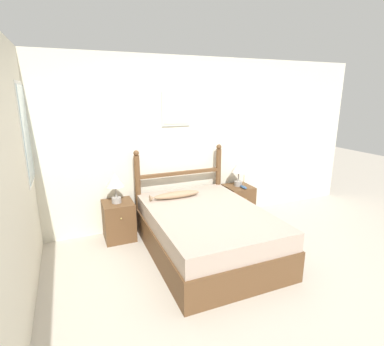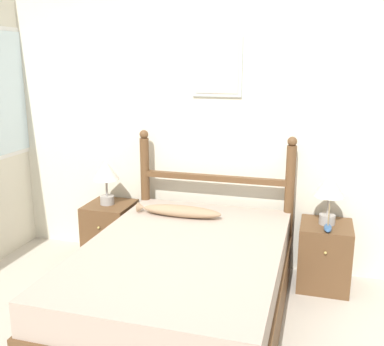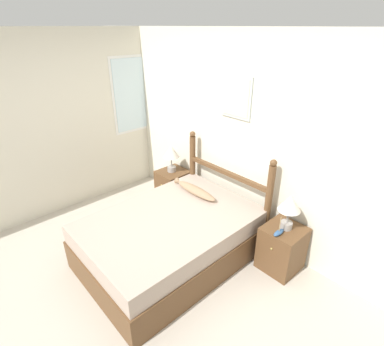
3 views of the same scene
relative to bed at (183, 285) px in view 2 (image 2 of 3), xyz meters
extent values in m
cube|color=beige|center=(0.11, 1.11, 0.99)|extent=(6.40, 0.06, 2.55)
cube|color=#ADB7B2|center=(-0.01, 1.07, 1.50)|extent=(0.44, 0.02, 0.50)
cube|color=beige|center=(-0.01, 1.06, 1.50)|extent=(0.38, 0.01, 0.44)
cube|color=white|center=(-1.99, 0.91, 1.26)|extent=(0.01, 0.83, 1.21)
cube|color=silver|center=(-1.98, 0.91, 1.26)|extent=(0.01, 0.75, 1.13)
cube|color=brown|center=(0.00, 0.00, -0.11)|extent=(1.40, 1.99, 0.37)
cube|color=tan|center=(0.00, 0.00, 0.19)|extent=(1.36, 1.95, 0.22)
cylinder|color=brown|center=(-0.66, 0.96, 0.29)|extent=(0.08, 0.08, 1.17)
sphere|color=brown|center=(-0.66, 0.96, 0.91)|extent=(0.08, 0.08, 0.08)
cylinder|color=brown|center=(0.66, 0.96, 0.29)|extent=(0.08, 0.08, 1.17)
sphere|color=brown|center=(0.66, 0.96, 0.91)|extent=(0.08, 0.08, 0.08)
cube|color=brown|center=(0.00, 0.96, 0.55)|extent=(1.32, 0.06, 0.05)
cube|color=brown|center=(-0.98, 0.84, -0.02)|extent=(0.42, 0.43, 0.55)
sphere|color=tan|center=(-0.98, 0.61, 0.10)|extent=(0.02, 0.02, 0.02)
cube|color=brown|center=(0.98, 0.84, -0.02)|extent=(0.42, 0.43, 0.55)
sphere|color=tan|center=(0.98, 0.61, 0.10)|extent=(0.02, 0.02, 0.02)
cylinder|color=gray|center=(-0.99, 0.83, 0.30)|extent=(0.13, 0.13, 0.08)
cylinder|color=gray|center=(-0.99, 0.83, 0.42)|extent=(0.02, 0.02, 0.16)
cone|color=beige|center=(-0.99, 0.83, 0.59)|extent=(0.25, 0.25, 0.18)
cylinder|color=gray|center=(0.98, 0.85, 0.30)|extent=(0.13, 0.13, 0.08)
cylinder|color=gray|center=(0.98, 0.85, 0.42)|extent=(0.02, 0.02, 0.16)
cone|color=beige|center=(0.98, 0.85, 0.59)|extent=(0.25, 0.25, 0.18)
ellipsoid|color=#335684|center=(0.98, 0.70, 0.28)|extent=(0.06, 0.17, 0.04)
cylinder|color=#997F56|center=(0.98, 0.70, 0.39)|extent=(0.01, 0.01, 0.18)
ellipsoid|color=#997A5B|center=(-0.19, 0.58, 0.34)|extent=(0.67, 0.15, 0.10)
cone|color=#997A5B|center=(-0.55, 0.58, 0.34)|extent=(0.06, 0.09, 0.09)
camera|label=1|loc=(-1.54, -3.18, 1.72)|focal=28.00mm
camera|label=2|loc=(0.87, -2.79, 1.56)|focal=42.00mm
camera|label=3|loc=(2.26, -1.73, 2.27)|focal=28.00mm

